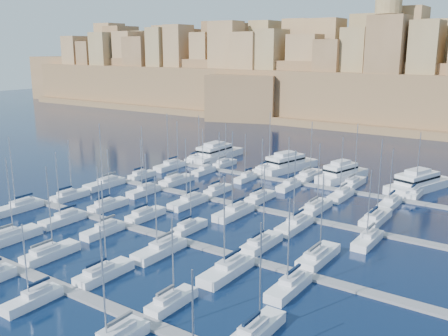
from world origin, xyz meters
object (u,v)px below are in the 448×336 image
Objects in this scene: motor_yacht_c at (341,173)px; motor_yacht_d at (418,183)px; motor_yacht_a at (216,153)px; motor_yacht_b at (287,164)px; sailboat_4 at (171,302)px; sailboat_2 at (50,253)px.

motor_yacht_c is 0.83× the size of motor_yacht_d.
motor_yacht_a is 39.22m from motor_yacht_c.
motor_yacht_a and motor_yacht_b have the same top height.
sailboat_4 is 0.72× the size of motor_yacht_c.
sailboat_4 is at bearing -73.25° from motor_yacht_b.
sailboat_4 reaches higher than motor_yacht_d.
motor_yacht_a is at bearing 179.59° from motor_yacht_d.
sailboat_2 is 0.75× the size of motor_yacht_b.
motor_yacht_c is 17.71m from motor_yacht_d.
motor_yacht_d is (33.36, 0.13, 0.00)m from motor_yacht_b.
sailboat_4 is at bearing -85.22° from motor_yacht_c.
motor_yacht_c is (39.17, -1.97, 0.00)m from motor_yacht_a.
motor_yacht_b is 1.19× the size of motor_yacht_c.
sailboat_2 is at bearing -105.47° from motor_yacht_c.
sailboat_2 is 74.23m from motor_yacht_a.
motor_yacht_c is at bearing 94.78° from sailboat_4.
sailboat_4 is 0.59× the size of motor_yacht_a.
motor_yacht_b is at bearing 174.79° from motor_yacht_c.
motor_yacht_b is at bearing -179.78° from motor_yacht_d.
sailboat_2 is 80.09m from motor_yacht_d.
motor_yacht_c is at bearing 74.53° from sailboat_2.
motor_yacht_d is at bearing 80.70° from sailboat_4.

